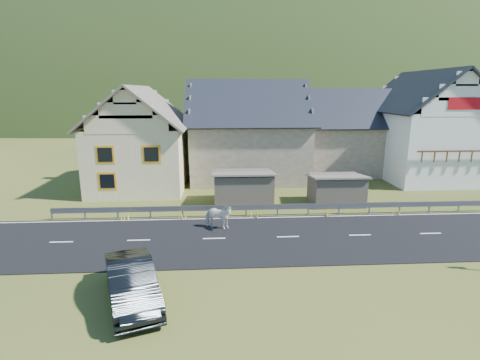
{
  "coord_description": "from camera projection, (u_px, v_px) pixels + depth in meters",
  "views": [
    {
      "loc": [
        -3.75,
        -18.81,
        7.77
      ],
      "look_at": [
        -2.4,
        3.45,
        2.42
      ],
      "focal_mm": 28.0,
      "sensor_mm": 36.0,
      "label": 1
    }
  ],
  "objects": [
    {
      "name": "house_stone_a",
      "position": [
        248.0,
        126.0,
        33.71
      ],
      "size": [
        10.8,
        9.8,
        8.9
      ],
      "color": "tan",
      "rests_on": "ground"
    },
    {
      "name": "conifer_patch",
      "position": [
        60.0,
        96.0,
        122.43
      ],
      "size": [
        76.0,
        50.0,
        28.0
      ],
      "primitive_type": "ellipsoid",
      "color": "black",
      "rests_on": "ground"
    },
    {
      "name": "ground",
      "position": [
        288.0,
        237.0,
        20.29
      ],
      "size": [
        160.0,
        160.0,
        0.0
      ],
      "primitive_type": "plane",
      "color": "#333D16",
      "rests_on": "ground"
    },
    {
      "name": "house_stone_b",
      "position": [
        349.0,
        128.0,
        36.34
      ],
      "size": [
        9.8,
        8.8,
        8.1
      ],
      "color": "tan",
      "rests_on": "ground"
    },
    {
      "name": "lane_markings",
      "position": [
        288.0,
        237.0,
        20.28
      ],
      "size": [
        60.0,
        6.6,
        0.01
      ],
      "primitive_type": "cube",
      "color": "silver",
      "rests_on": "road"
    },
    {
      "name": "house_white",
      "position": [
        426.0,
        121.0,
        33.58
      ],
      "size": [
        8.8,
        10.8,
        9.7
      ],
      "color": "white",
      "rests_on": "ground"
    },
    {
      "name": "mountain",
      "position": [
        234.0,
        144.0,
        199.97
      ],
      "size": [
        440.0,
        280.0,
        260.0
      ],
      "primitive_type": "ellipsoid",
      "color": "#203916",
      "rests_on": "ground"
    },
    {
      "name": "horse",
      "position": [
        218.0,
        216.0,
        21.35
      ],
      "size": [
        1.34,
        1.89,
        1.45
      ],
      "primitive_type": "imported",
      "rotation": [
        0.0,
        0.0,
        1.21
      ],
      "color": "silver",
      "rests_on": "road"
    },
    {
      "name": "car",
      "position": [
        132.0,
        282.0,
        14.0
      ],
      "size": [
        3.13,
        5.04,
        1.57
      ],
      "primitive_type": "imported",
      "rotation": [
        0.0,
        0.0,
        0.33
      ],
      "color": "black",
      "rests_on": "ground"
    },
    {
      "name": "shed_left",
      "position": [
        243.0,
        188.0,
        26.23
      ],
      "size": [
        4.3,
        3.3,
        2.4
      ],
      "primitive_type": "cube",
      "color": "brown",
      "rests_on": "ground"
    },
    {
      "name": "road",
      "position": [
        288.0,
        237.0,
        20.29
      ],
      "size": [
        60.0,
        7.0,
        0.04
      ],
      "primitive_type": "cube",
      "color": "black",
      "rests_on": "ground"
    },
    {
      "name": "house_cream",
      "position": [
        140.0,
        134.0,
        30.34
      ],
      "size": [
        7.8,
        9.8,
        8.3
      ],
      "color": "#FFF1B7",
      "rests_on": "ground"
    },
    {
      "name": "guardrail",
      "position": [
        277.0,
        207.0,
        23.74
      ],
      "size": [
        28.1,
        0.09,
        0.75
      ],
      "color": "#93969B",
      "rests_on": "ground"
    },
    {
      "name": "shed_right",
      "position": [
        336.0,
        190.0,
        26.15
      ],
      "size": [
        3.8,
        2.9,
        2.2
      ],
      "primitive_type": "cube",
      "color": "brown",
      "rests_on": "ground"
    }
  ]
}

